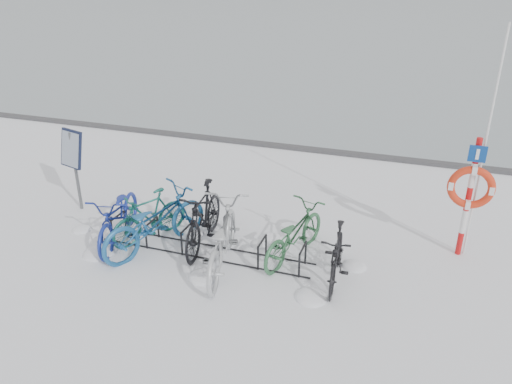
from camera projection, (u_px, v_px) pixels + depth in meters
The scene contains 13 objects.
ground at pixel (206, 252), 9.06m from camera, with size 900.00×900.00×0.00m, color white.
quay_edge at pixel (291, 147), 14.11m from camera, with size 400.00×0.25×0.10m, color #3F3F42.
bike_rack at pixel (205, 244), 8.98m from camera, with size 4.00×0.48×0.46m.
info_board at pixel (72, 153), 10.14m from camera, with size 0.62×0.37×1.75m.
lifebuoy_station at pixel (471, 187), 8.40m from camera, with size 0.77×0.22×3.99m.
bike_0 at pixel (119, 214), 9.28m from camera, with size 0.70×2.02×1.06m, color navy.
bike_1 at pixel (149, 215), 9.34m from camera, with size 0.46×1.63×0.98m, color #165950.
bike_2 at pixel (155, 220), 8.97m from camera, with size 0.77×2.21×1.16m, color #1C578E.
bike_3 at pixel (203, 215), 9.09m from camera, with size 0.56×1.99×1.20m, color black.
bike_4 at pixel (221, 237), 8.38m from camera, with size 0.78×2.23×1.17m, color #ABAEB2.
bike_5 at pixel (294, 232), 8.75m from camera, with size 0.65×1.86×0.98m, color #2F643D.
bike_6 at pixel (337, 254), 8.09m from camera, with size 0.46×1.62×0.97m, color black.
snow_drifts at pixel (212, 258), 8.87m from camera, with size 5.69×2.06×0.19m.
Camera 1 is at (3.40, -7.06, 4.75)m, focal length 35.00 mm.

